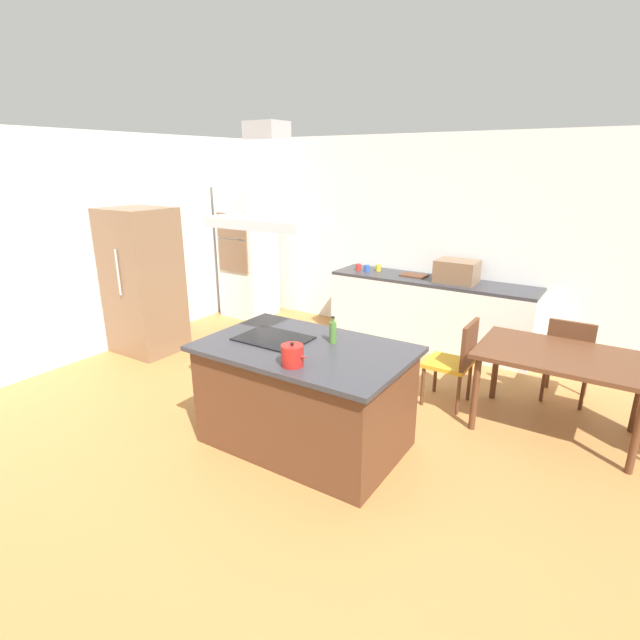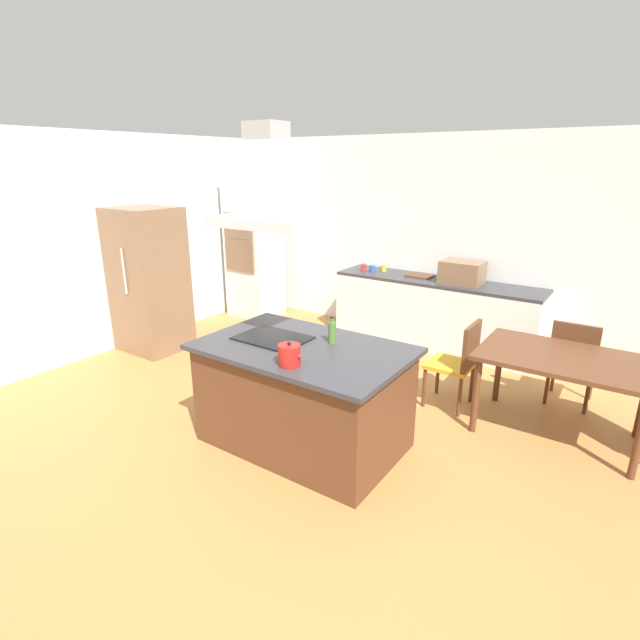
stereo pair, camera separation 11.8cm
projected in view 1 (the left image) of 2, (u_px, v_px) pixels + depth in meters
The scene contains 19 objects.
ground at pixel (381, 381), 5.45m from camera, with size 16.00×16.00×0.00m, color #AD753D.
wall_back at pixel (443, 241), 6.43m from camera, with size 7.20×0.10×2.70m, color white.
wall_left at pixel (132, 241), 6.41m from camera, with size 0.10×8.80×2.70m, color white.
kitchen_island at pixel (305, 396), 4.11m from camera, with size 1.72×1.10×0.90m.
cooktop at pixel (273, 338), 4.13m from camera, with size 0.60×0.44×0.01m, color black.
tea_kettle at pixel (292, 355), 3.57m from camera, with size 0.22×0.17×0.19m.
olive_oil_bottle at pixel (333, 332), 4.02m from camera, with size 0.06×0.06×0.23m.
back_counter at pixel (429, 312), 6.40m from camera, with size 2.66×0.62×0.90m.
countertop_microwave at pixel (457, 271), 6.05m from camera, with size 0.50×0.38×0.28m, color brown.
coffee_mug_red at pixel (358, 267), 6.77m from camera, with size 0.08×0.08×0.09m, color red.
coffee_mug_blue at pixel (367, 268), 6.69m from camera, with size 0.08×0.08×0.09m, color #2D56B2.
coffee_mug_yellow at pixel (378, 268), 6.72m from camera, with size 0.08×0.08×0.09m, color gold.
cutting_board at pixel (414, 275), 6.44m from camera, with size 0.34×0.24×0.02m, color #59331E.
wall_oven_stack at pixel (247, 246), 7.51m from camera, with size 0.70×0.66×2.20m.
refrigerator at pixel (143, 282), 6.09m from camera, with size 0.80×0.73×1.82m.
dining_table at pixel (562, 363), 4.24m from camera, with size 1.40×0.90×0.75m.
chair_at_left_end at pixel (457, 358), 4.76m from camera, with size 0.42×0.42×0.89m.
chair_facing_back_wall at pixel (569, 355), 4.82m from camera, with size 0.42×0.42×0.89m.
range_hood at pixel (269, 194), 3.76m from camera, with size 0.90×0.55×0.78m.
Camera 1 is at (2.11, -3.05, 2.33)m, focal length 27.18 mm.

